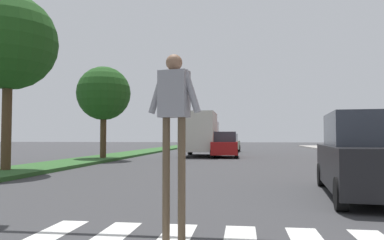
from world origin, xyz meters
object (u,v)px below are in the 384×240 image
at_px(tree_mid, 8,43).
at_px(pedestrian_performer, 174,117).
at_px(suv_crossing, 368,157).
at_px(sedan_distant, 228,144).
at_px(tree_far, 104,94).
at_px(sedan_far_horizon, 221,141).
at_px(sedan_midblock, 225,146).
at_px(truck_box_delivery, 200,134).

xyz_separation_m(tree_mid, pedestrian_performer, (8.04, -8.41, -3.37)).
relative_size(suv_crossing, sedan_distant, 1.14).
xyz_separation_m(tree_mid, tree_far, (0.68, 8.29, -1.05)).
height_order(tree_mid, suv_crossing, tree_mid).
height_order(tree_far, sedan_far_horizon, tree_far).
xyz_separation_m(sedan_midblock, sedan_far_horizon, (-1.54, 23.03, 0.01)).
height_order(sedan_far_horizon, truck_box_delivery, truck_box_delivery).
relative_size(pedestrian_performer, sedan_midblock, 0.62).
relative_size(tree_far, truck_box_delivery, 0.88).
bearing_deg(truck_box_delivery, pedestrian_performer, -84.48).
distance_m(suv_crossing, sedan_distant, 25.44).
relative_size(pedestrian_performer, truck_box_delivery, 0.40).
height_order(sedan_distant, truck_box_delivery, truck_box_delivery).
bearing_deg(tree_far, pedestrian_performer, -66.22).
relative_size(sedan_midblock, truck_box_delivery, 0.65).
bearing_deg(sedan_distant, truck_box_delivery, -103.68).
height_order(sedan_midblock, sedan_distant, sedan_midblock).
distance_m(tree_mid, tree_far, 8.39).
bearing_deg(sedan_midblock, pedestrian_performer, -89.12).
bearing_deg(truck_box_delivery, sedan_distant, 76.32).
bearing_deg(sedan_distant, tree_far, -118.64).
distance_m(pedestrian_performer, truck_box_delivery, 22.32).
relative_size(tree_mid, sedan_distant, 1.61).
distance_m(tree_far, sedan_far_horizon, 27.99).
relative_size(tree_mid, tree_far, 1.24).
relative_size(tree_far, pedestrian_performer, 2.19).
xyz_separation_m(pedestrian_performer, suv_crossing, (3.79, 4.38, -0.73)).
xyz_separation_m(suv_crossing, sedan_midblock, (-4.11, 16.56, -0.13)).
distance_m(pedestrian_performer, sedan_distant, 29.49).
relative_size(pedestrian_performer, suv_crossing, 0.52).
bearing_deg(sedan_far_horizon, pedestrian_performer, -87.58).
height_order(suv_crossing, sedan_far_horizon, suv_crossing).
relative_size(sedan_distant, sedan_far_horizon, 1.03).
distance_m(tree_far, sedan_distant, 14.90).
bearing_deg(tree_far, sedan_midblock, 31.05).
relative_size(sedan_midblock, sedan_distant, 0.97).
height_order(tree_far, suv_crossing, tree_far).
bearing_deg(sedan_distant, pedestrian_performer, -89.26).
bearing_deg(suv_crossing, tree_far, 132.14).
xyz_separation_m(tree_mid, sedan_far_horizon, (6.18, 35.56, -4.22)).
xyz_separation_m(pedestrian_performer, truck_box_delivery, (-2.15, 22.22, -0.03)).
bearing_deg(sedan_midblock, sedan_far_horizon, 93.82).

